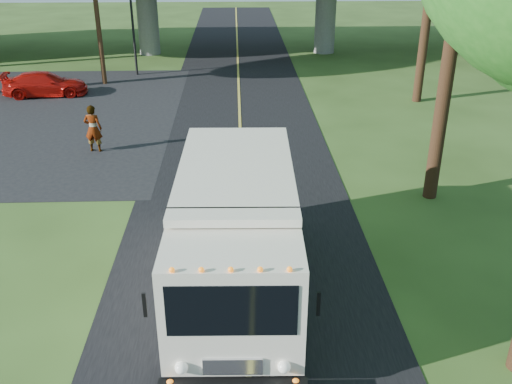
{
  "coord_description": "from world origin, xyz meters",
  "views": [
    {
      "loc": [
        -0.17,
        -7.78,
        8.25
      ],
      "look_at": [
        0.34,
        6.18,
        1.6
      ],
      "focal_mm": 40.0,
      "sensor_mm": 36.0,
      "label": 1
    }
  ],
  "objects_px": {
    "traffic_signal": "(132,19)",
    "red_sedan": "(45,84)",
    "pedestrian": "(93,129)",
    "step_van": "(236,233)"
  },
  "relations": [
    {
      "from": "traffic_signal",
      "to": "red_sedan",
      "type": "xyz_separation_m",
      "value": [
        -4.06,
        -4.3,
        -2.59
      ]
    },
    {
      "from": "red_sedan",
      "to": "pedestrian",
      "type": "xyz_separation_m",
      "value": [
        4.31,
        -8.17,
        0.33
      ]
    },
    {
      "from": "traffic_signal",
      "to": "pedestrian",
      "type": "distance_m",
      "value": 12.67
    },
    {
      "from": "traffic_signal",
      "to": "pedestrian",
      "type": "xyz_separation_m",
      "value": [
        0.25,
        -12.46,
        -2.26
      ]
    },
    {
      "from": "red_sedan",
      "to": "pedestrian",
      "type": "distance_m",
      "value": 9.24
    },
    {
      "from": "red_sedan",
      "to": "pedestrian",
      "type": "bearing_deg",
      "value": -158.73
    },
    {
      "from": "pedestrian",
      "to": "step_van",
      "type": "bearing_deg",
      "value": 126.19
    },
    {
      "from": "step_van",
      "to": "red_sedan",
      "type": "relative_size",
      "value": 1.77
    },
    {
      "from": "step_van",
      "to": "red_sedan",
      "type": "bearing_deg",
      "value": 120.26
    },
    {
      "from": "traffic_signal",
      "to": "red_sedan",
      "type": "bearing_deg",
      "value": -133.37
    }
  ]
}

